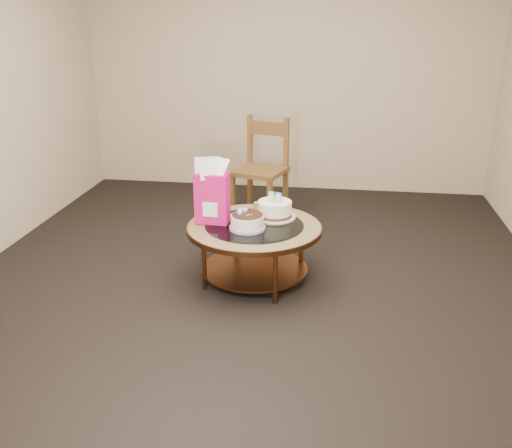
# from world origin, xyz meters

# --- Properties ---
(ground) EXTENTS (5.00, 5.00, 0.00)m
(ground) POSITION_xyz_m (0.00, 0.00, 0.00)
(ground) COLOR black
(ground) RESTS_ON ground
(room_walls) EXTENTS (4.52, 5.02, 2.61)m
(room_walls) POSITION_xyz_m (0.00, 0.00, 1.54)
(room_walls) COLOR #BEA78F
(room_walls) RESTS_ON ground
(coffee_table) EXTENTS (1.02, 1.02, 0.46)m
(coffee_table) POSITION_xyz_m (0.00, -0.00, 0.38)
(coffee_table) COLOR #593219
(coffee_table) RESTS_ON ground
(decorated_cake) EXTENTS (0.27, 0.27, 0.15)m
(decorated_cake) POSITION_xyz_m (-0.04, -0.09, 0.51)
(decorated_cake) COLOR #AC92CE
(decorated_cake) RESTS_ON coffee_table
(cream_cake) EXTENTS (0.33, 0.33, 0.21)m
(cream_cake) POSITION_xyz_m (0.13, 0.18, 0.52)
(cream_cake) COLOR silver
(cream_cake) RESTS_ON coffee_table
(gift_bag) EXTENTS (0.25, 0.19, 0.49)m
(gift_bag) POSITION_xyz_m (-0.32, 0.01, 0.70)
(gift_bag) COLOR #E0156D
(gift_bag) RESTS_ON coffee_table
(pillar_candle) EXTENTS (0.13, 0.13, 0.10)m
(pillar_candle) POSITION_xyz_m (-0.01, 0.27, 0.49)
(pillar_candle) COLOR #EDD961
(pillar_candle) RESTS_ON coffee_table
(dining_chair) EXTENTS (0.57, 0.57, 1.00)m
(dining_chair) POSITION_xyz_m (-0.14, 1.42, 0.50)
(dining_chair) COLOR brown
(dining_chair) RESTS_ON ground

